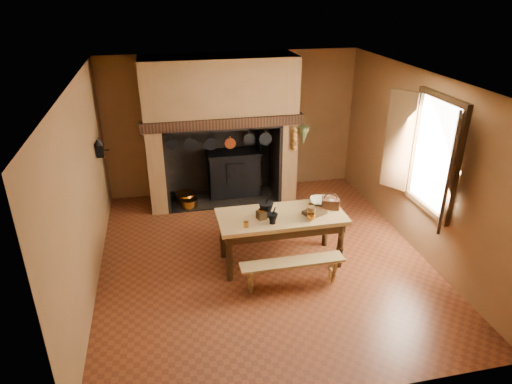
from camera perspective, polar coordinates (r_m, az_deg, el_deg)
floor at (r=7.31m, az=0.89°, el=-8.29°), size 5.50×5.50×0.00m
ceiling at (r=6.23m, az=1.06°, el=13.80°), size 5.50×5.50×0.00m
back_wall at (r=9.19m, az=-2.96°, el=8.46°), size 5.00×0.02×2.80m
wall_left at (r=6.58m, az=-20.73°, el=-0.06°), size 0.02×5.50×2.80m
wall_right at (r=7.57m, az=19.76°, el=3.32°), size 0.02×5.50×2.80m
wall_front at (r=4.36m, az=9.37°, el=-12.19°), size 5.00×0.02×2.80m
chimney_breast at (r=8.61m, az=-4.52°, el=10.14°), size 2.95×0.96×2.80m
iron_range at (r=9.20m, az=-2.78°, el=2.45°), size 1.12×0.55×1.60m
hearth_pans at (r=9.06m, az=-8.78°, el=-0.91°), size 0.51×0.62×0.20m
hanging_pans at (r=8.26m, az=-4.20°, el=6.23°), size 1.92×0.29×0.27m
onion_string at (r=8.53m, az=4.82°, el=6.61°), size 0.12×0.10×0.46m
herb_bunch at (r=8.57m, az=5.99°, el=6.99°), size 0.20×0.20×0.35m
window at (r=7.08m, az=20.67°, el=4.31°), size 0.39×1.75×1.76m
wall_coffee_mill at (r=7.96m, az=-18.99°, el=5.37°), size 0.23×0.16×0.31m
work_table at (r=6.89m, az=3.16°, el=-3.81°), size 1.91×0.85×0.83m
bench_front at (r=6.56m, az=4.55°, el=-9.37°), size 1.49×0.26×0.42m
bench_back at (r=7.66m, az=1.70°, el=-3.59°), size 1.63×0.28×0.46m
mortar_large at (r=6.71m, az=1.26°, el=-2.14°), size 0.22×0.22×0.38m
mortar_small at (r=6.54m, az=2.09°, el=-3.27°), size 0.15×0.15×0.26m
coffee_grinder at (r=6.67m, az=0.69°, el=-2.80°), size 0.18×0.15×0.19m
brass_mug_a at (r=6.47m, az=-1.24°, el=-4.08°), size 0.08×0.08×0.08m
brass_mug_b at (r=7.01m, az=6.85°, el=-1.81°), size 0.08×0.08×0.08m
mixing_bowl at (r=7.17m, az=8.18°, el=-1.24°), size 0.43×0.43×0.09m
stoneware_crock at (r=6.79m, az=6.93°, el=-2.44°), size 0.16×0.16×0.15m
glass_jar at (r=7.04m, az=9.39°, el=-1.55°), size 0.10×0.10×0.15m
wicker_basket at (r=7.08m, az=9.29°, el=-1.34°), size 0.32×0.27×0.26m
wooden_tray at (r=6.88m, az=7.33°, el=-2.54°), size 0.38×0.33×0.05m
brass_cup at (r=6.69m, az=6.92°, el=-3.11°), size 0.16×0.16×0.10m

